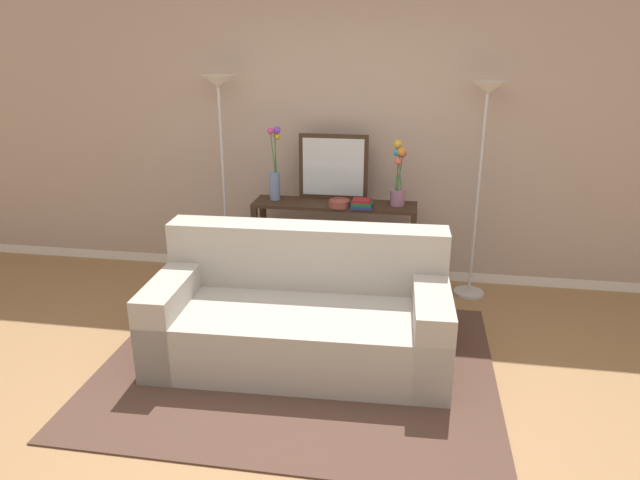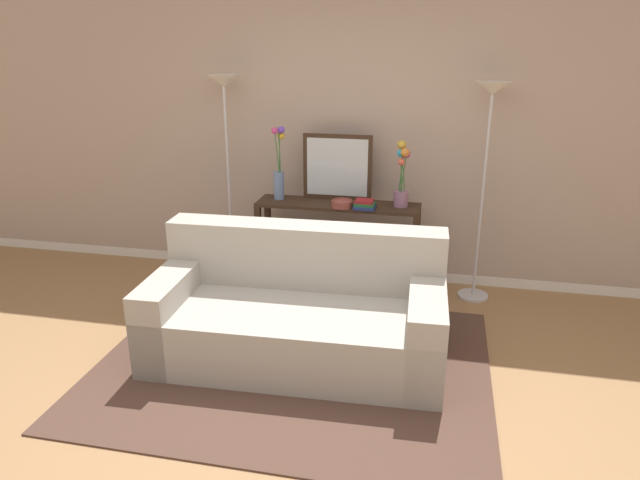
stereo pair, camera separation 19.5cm
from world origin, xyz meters
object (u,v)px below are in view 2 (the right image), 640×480
fruit_bowl (342,203)px  book_row_under_console (301,279)px  floor_lamp_left (226,122)px  couch (298,315)px  vase_short_flowers (402,178)px  vase_tall_flowers (279,173)px  floor_lamp_right (489,132)px  console_table (338,230)px  wall_mirror (337,167)px  book_stack (365,205)px

fruit_bowl → book_row_under_console: 0.87m
floor_lamp_left → fruit_bowl: size_ratio=10.28×
couch → vase_short_flowers: bearing=63.5°
vase_short_flowers → vase_tall_flowers: bearing=179.7°
floor_lamp_right → floor_lamp_left: bearing=180.0°
couch → book_row_under_console: 1.23m
console_table → couch: bearing=-93.3°
wall_mirror → fruit_bowl: wall_mirror is taller
floor_lamp_left → fruit_bowl: (1.06, -0.18, -0.62)m
floor_lamp_right → vase_tall_flowers: (-1.72, -0.04, -0.40)m
wall_mirror → fruit_bowl: size_ratio=3.35×
floor_lamp_left → fruit_bowl: bearing=-9.5°
couch → wall_mirror: bearing=88.6°
book_row_under_console → wall_mirror: bearing=24.7°
book_row_under_console → vase_short_flowers: bearing=1.9°
couch → floor_lamp_right: (1.26, 1.25, 1.12)m
fruit_bowl → book_stack: book_stack is taller
floor_lamp_left → vase_short_flowers: size_ratio=3.35×
book_stack → floor_lamp_left: bearing=171.5°
fruit_bowl → book_stack: (0.19, -0.01, 0.00)m
fruit_bowl → book_stack: 0.19m
couch → vase_short_flowers: (0.60, 1.20, 0.73)m
floor_lamp_right → book_stack: 1.14m
floor_lamp_right → couch: bearing=-135.2°
fruit_bowl → vase_short_flowers: bearing=15.1°
floor_lamp_left → fruit_bowl: 1.24m
vase_short_flowers → console_table: bearing=-176.8°
vase_short_flowers → fruit_bowl: size_ratio=3.07×
vase_tall_flowers → fruit_bowl: 0.63m
console_table → vase_short_flowers: (0.53, 0.03, 0.49)m
floor_lamp_right → vase_short_flowers: (-0.66, -0.05, -0.39)m
console_table → fruit_bowl: 0.30m
console_table → book_stack: (0.24, -0.11, 0.28)m
floor_lamp_left → book_stack: 1.41m
vase_tall_flowers → fruit_bowl: bearing=-13.0°
console_table → floor_lamp_left: 1.35m
wall_mirror → book_row_under_console: wall_mirror is taller
book_row_under_console → vase_tall_flowers: bearing=169.9°
floor_lamp_right → vase_tall_flowers: size_ratio=2.86×
fruit_bowl → wall_mirror: bearing=110.3°
couch → console_table: couch is taller
console_table → vase_short_flowers: size_ratio=2.55×
floor_lamp_right → console_table: bearing=-176.3°
couch → book_stack: bearing=73.6°
console_table → book_row_under_console: 0.59m
floor_lamp_right → fruit_bowl: bearing=-171.1°
wall_mirror → vase_short_flowers: (0.57, -0.11, -0.04)m
console_table → wall_mirror: wall_mirror is taller
vase_tall_flowers → fruit_bowl: size_ratio=3.55×
book_stack → book_row_under_console: bearing=169.3°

